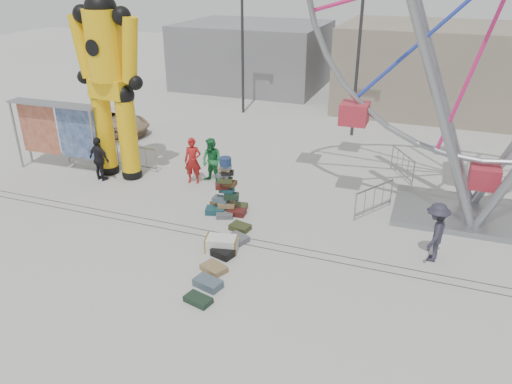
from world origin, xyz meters
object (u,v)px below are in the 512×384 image
at_px(barricade_wheel_back, 402,165).
at_px(pedestrian_green, 212,161).
at_px(pedestrian_red, 193,161).
at_px(pedestrian_black, 99,159).
at_px(barricade_dummy_b, 94,156).
at_px(steamer_trunk, 222,244).
at_px(barricade_dummy_a, 90,150).
at_px(suitcase_tower, 226,197).
at_px(barricade_dummy_c, 137,158).
at_px(pedestrian_grey, 435,232).
at_px(lamp_post_left, 244,36).
at_px(barricade_wheel_front, 374,199).
at_px(banner_scaffold, 56,120).
at_px(lamp_post_right, 361,48).
at_px(parked_suv, 105,121).
at_px(crash_test_dummy, 109,74).

distance_m(barricade_wheel_back, pedestrian_green, 8.05).
relative_size(pedestrian_red, pedestrian_black, 1.03).
height_order(barricade_dummy_b, pedestrian_red, pedestrian_red).
relative_size(steamer_trunk, pedestrian_black, 0.54).
bearing_deg(barricade_dummy_a, suitcase_tower, -36.79).
distance_m(suitcase_tower, barricade_dummy_c, 5.87).
bearing_deg(pedestrian_red, barricade_wheel_back, 9.00).
height_order(barricade_dummy_a, pedestrian_grey, pedestrian_grey).
height_order(lamp_post_left, barricade_wheel_front, lamp_post_left).
bearing_deg(barricade_dummy_a, barricade_wheel_front, -22.40).
xyz_separation_m(steamer_trunk, barricade_wheel_front, (4.11, 4.33, 0.31)).
xyz_separation_m(banner_scaffold, barricade_wheel_back, (14.01, 4.46, -1.72)).
height_order(barricade_dummy_b, barricade_dummy_c, same).
height_order(lamp_post_right, barricade_dummy_b, lamp_post_right).
height_order(pedestrian_black, parked_suv, pedestrian_black).
distance_m(lamp_post_right, banner_scaffold, 14.63).
bearing_deg(lamp_post_right, parked_suv, -160.76).
bearing_deg(lamp_post_right, suitcase_tower, -104.61).
bearing_deg(banner_scaffold, pedestrian_grey, -8.81).
distance_m(crash_test_dummy, pedestrian_grey, 13.53).
distance_m(banner_scaffold, barricade_dummy_b, 2.17).
height_order(barricade_dummy_a, pedestrian_red, pedestrian_red).
relative_size(lamp_post_right, banner_scaffold, 1.91).
bearing_deg(pedestrian_green, barricade_dummy_b, -160.78).
height_order(barricade_wheel_front, pedestrian_grey, pedestrian_grey).
height_order(lamp_post_right, crash_test_dummy, lamp_post_right).
distance_m(steamer_trunk, pedestrian_grey, 6.59).
height_order(pedestrian_red, parked_suv, pedestrian_red).
distance_m(steamer_trunk, pedestrian_black, 7.84).
relative_size(lamp_post_right, barricade_wheel_back, 4.00).
xyz_separation_m(suitcase_tower, pedestrian_red, (-2.35, 1.98, 0.36)).
relative_size(pedestrian_red, pedestrian_grey, 1.01).
xyz_separation_m(pedestrian_black, parked_suv, (-3.58, 5.29, -0.27)).
distance_m(lamp_post_right, barricade_wheel_back, 6.90).
relative_size(pedestrian_black, parked_suv, 0.39).
xyz_separation_m(crash_test_dummy, pedestrian_red, (3.32, 0.39, -3.39)).
bearing_deg(lamp_post_left, barricade_dummy_b, -105.69).
xyz_separation_m(lamp_post_right, pedestrian_green, (-4.36, -8.21, -3.53)).
distance_m(crash_test_dummy, barricade_dummy_c, 3.90).
height_order(banner_scaffold, barricade_dummy_a, banner_scaffold).
bearing_deg(lamp_post_right, pedestrian_grey, -68.10).
bearing_deg(pedestrian_grey, barricade_wheel_front, -129.96).
bearing_deg(pedestrian_red, banner_scaffold, 172.24).
bearing_deg(barricade_wheel_back, barricade_wheel_front, -40.52).
distance_m(pedestrian_green, parked_suv, 8.95).
distance_m(lamp_post_left, barricade_dummy_b, 11.65).
relative_size(suitcase_tower, barricade_wheel_back, 1.08).
height_order(lamp_post_right, suitcase_tower, lamp_post_right).
relative_size(lamp_post_right, pedestrian_green, 4.21).
relative_size(barricade_wheel_back, parked_suv, 0.42).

